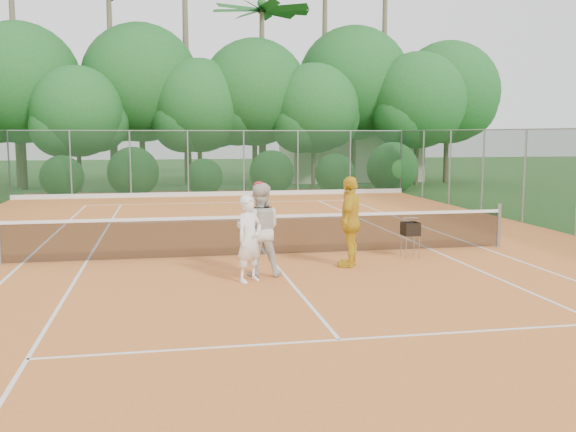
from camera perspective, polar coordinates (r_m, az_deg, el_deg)
The scene contains 14 objects.
ground at distance 15.19m, azimuth -1.86°, elevation -3.58°, with size 120.00×120.00×0.00m, color #244E1B.
clay_court at distance 15.19m, azimuth -1.86°, elevation -3.54°, with size 18.00×36.00×0.02m, color orange.
club_building at distance 40.38m, azimuth 5.45°, elevation 5.33°, with size 8.00×5.00×3.00m, color beige.
tennis_net at distance 15.10m, azimuth -1.87°, elevation -1.59°, with size 11.97×0.10×1.10m.
player_white at distance 12.38m, azimuth -3.45°, elevation -2.04°, with size 0.61×0.40×1.68m, color white.
player_center_grp at distance 12.87m, azimuth -2.57°, elevation -1.20°, with size 0.99×0.81×1.91m.
player_yellow at distance 13.84m, azimuth 5.56°, elevation -0.50°, with size 1.14×0.48×1.95m, color gold.
ball_hopper at distance 15.09m, azimuth 10.84°, elevation -1.19°, with size 0.36×0.36×0.82m.
stray_ball_a at distance 26.32m, azimuth -2.44°, elevation 1.16°, with size 0.07×0.07×0.07m, color #D3EF37.
stray_ball_b at distance 25.50m, azimuth -6.75°, elevation 0.92°, with size 0.07×0.07×0.07m, color #D5EA36.
stray_ball_c at distance 25.09m, azimuth -3.69°, elevation 0.85°, with size 0.07×0.07×0.07m, color yellow.
court_markings at distance 15.19m, azimuth -1.86°, elevation -3.49°, with size 11.03×23.83×0.01m.
fence_back at distance 29.86m, azimuth -6.41°, elevation 4.67°, with size 18.07×0.07×3.00m.
tropical_treeline at distance 35.23m, azimuth -4.81°, elevation 10.93°, with size 32.10×8.49×15.03m.
Camera 1 is at (-2.33, -14.73, 2.87)m, focal length 40.00 mm.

